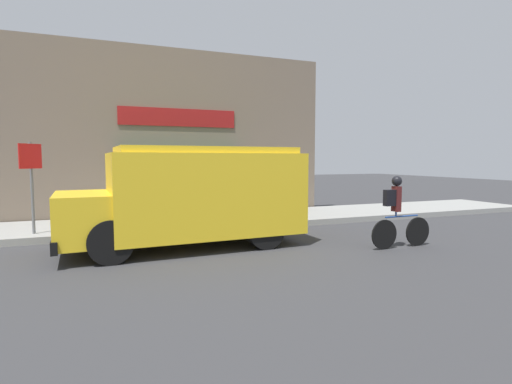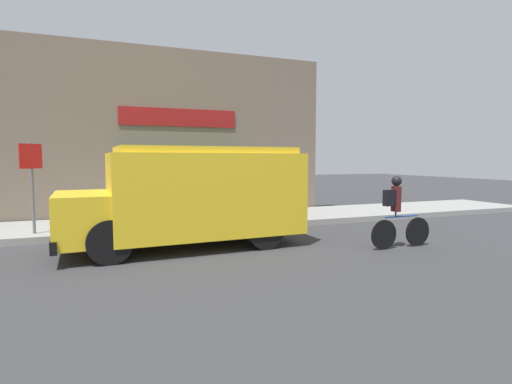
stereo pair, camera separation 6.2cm
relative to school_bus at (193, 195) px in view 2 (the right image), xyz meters
The scene contains 7 objects.
ground_plane 2.00m from the school_bus, 110.73° to the left, with size 70.00×70.00×0.00m, color #38383A.
sidewalk 3.22m from the school_bus, 100.84° to the left, with size 28.00×2.93×0.18m.
storefront 4.87m from the school_bus, 96.60° to the left, with size 12.67×1.09×5.67m.
school_bus is the anchor object (origin of this frame).
cyclist 4.67m from the school_bus, 23.86° to the right, with size 1.64×0.23×1.64m.
stop_sign_post 4.09m from the school_bus, 150.11° to the left, with size 0.45×0.45×2.26m.
trash_bin 3.97m from the school_bus, 46.66° to the left, with size 0.48×0.48×0.79m.
Camera 2 is at (-1.39, -10.52, 2.01)m, focal length 28.00 mm.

